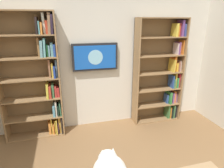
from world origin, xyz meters
TOP-DOWN VIEW (x-y plane):
  - wall_back at (0.00, -2.23)m, footprint 4.52×0.06m
  - bookshelf_left at (-1.24, -2.06)m, footprint 0.93×0.28m
  - bookshelf_right at (1.02, -2.06)m, footprint 0.94×0.28m
  - wall_mounted_tv at (0.05, -2.15)m, footprint 0.80×0.07m

SIDE VIEW (x-z plane):
  - bookshelf_left at x=-1.24m, z-range -0.03..1.95m
  - bookshelf_right at x=1.02m, z-range 0.01..2.08m
  - wall_mounted_tv at x=0.05m, z-range 1.08..1.56m
  - wall_back at x=0.00m, z-range 0.00..2.70m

